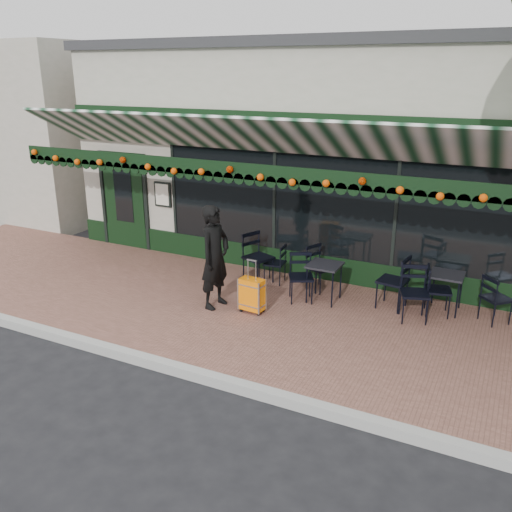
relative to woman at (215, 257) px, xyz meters
The scene contains 17 objects.
ground 2.49m from the woman, 58.49° to the right, with size 80.00×80.00×0.00m, color black.
sidewalk 1.54m from the woman, ahead, with size 18.00×4.00×0.15m, color brown.
curb 2.52m from the woman, 59.53° to the right, with size 18.00×0.16×0.15m, color #9E9E99.
restaurant_building 6.15m from the woman, 78.73° to the left, with size 12.00×9.60×4.50m.
neighbor_building_left 13.36m from the woman, 152.79° to the left, with size 12.00×8.00×4.80m, color #B8B0A2.
woman is the anchor object (origin of this frame).
suitcase 0.91m from the woman, ahead, with size 0.43×0.27×0.94m.
cafe_table_a 3.96m from the woman, 23.47° to the left, with size 0.55×0.55×0.68m.
cafe_table_b 1.95m from the woman, 33.28° to the left, with size 0.56×0.56×0.70m.
chair_a_left 3.10m from the woman, 25.24° to the left, with size 0.48×0.48×0.97m, color black, non-canonical shape.
chair_a_right 3.82m from the woman, 21.34° to the left, with size 0.43×0.43×0.86m, color black, non-canonical shape.
chair_a_front 3.38m from the woman, 16.68° to the left, with size 0.46×0.46×0.92m, color black, non-canonical shape.
chair_a_extra 4.70m from the woman, 18.46° to the left, with size 0.41×0.41×0.82m, color black, non-canonical shape.
chair_b_left 1.63m from the woman, 72.76° to the left, with size 0.39×0.39×0.77m, color black, non-canonical shape.
chair_b_right 2.10m from the woman, 47.64° to the left, with size 0.43×0.43×0.86m, color black, non-canonical shape.
chair_b_front 1.60m from the woman, 34.99° to the left, with size 0.44×0.44×0.88m, color black, non-canonical shape.
chair_solo 1.40m from the woman, 82.61° to the left, with size 0.50×0.50×0.99m, color black, non-canonical shape.
Camera 1 is at (3.36, -5.60, 4.09)m, focal length 38.00 mm.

